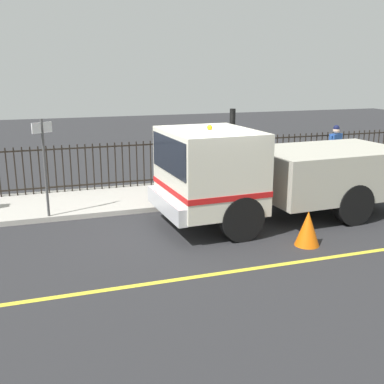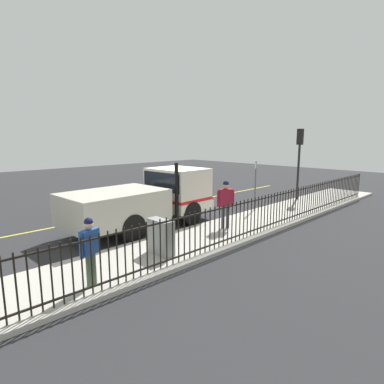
% 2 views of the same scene
% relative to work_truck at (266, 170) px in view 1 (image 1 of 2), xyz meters
% --- Properties ---
extents(ground_plane, '(53.03, 53.03, 0.00)m').
position_rel_work_truck_xyz_m(ground_plane, '(-0.18, 1.83, -1.21)').
color(ground_plane, '#2B2B2D').
rests_on(ground_plane, ground).
extents(sidewalk_slab, '(2.56, 24.11, 0.13)m').
position_rel_work_truck_xyz_m(sidewalk_slab, '(2.71, 1.83, -1.15)').
color(sidewalk_slab, '#B7B2A8').
rests_on(sidewalk_slab, ground).
extents(lane_marking, '(0.12, 21.70, 0.01)m').
position_rel_work_truck_xyz_m(lane_marking, '(-2.50, 1.83, -1.21)').
color(lane_marking, yellow).
rests_on(lane_marking, ground).
extents(work_truck, '(2.58, 6.13, 2.56)m').
position_rel_work_truck_xyz_m(work_truck, '(0.00, 0.00, 0.00)').
color(work_truck, silver).
rests_on(work_truck, ground).
extents(worker_standing, '(0.48, 0.56, 1.81)m').
position_rel_work_truck_xyz_m(worker_standing, '(2.54, 1.48, 0.02)').
color(worker_standing, maroon).
rests_on(worker_standing, sidewalk_slab).
extents(pedestrian_distant, '(0.35, 0.57, 1.60)m').
position_rel_work_truck_xyz_m(pedestrian_distant, '(3.35, -4.27, -0.11)').
color(pedestrian_distant, '#264C99').
rests_on(pedestrian_distant, sidewalk_slab).
extents(iron_fence, '(0.04, 20.53, 1.33)m').
position_rel_work_truck_xyz_m(iron_fence, '(3.74, 1.83, -0.42)').
color(iron_fence, black).
rests_on(iron_fence, sidewalk_slab).
extents(utility_cabinet, '(0.87, 0.36, 1.03)m').
position_rel_work_truck_xyz_m(utility_cabinet, '(2.91, -1.89, -0.57)').
color(utility_cabinet, gray).
rests_on(utility_cabinet, sidewalk_slab).
extents(traffic_cone, '(0.50, 0.50, 0.72)m').
position_rel_work_truck_xyz_m(traffic_cone, '(-1.79, -0.06, -0.85)').
color(traffic_cone, orange).
rests_on(traffic_cone, ground).
extents(street_sign, '(0.27, 0.45, 2.28)m').
position_rel_work_truck_xyz_m(street_sign, '(1.54, 4.85, 0.34)').
color(street_sign, '#4C4C4C').
rests_on(street_sign, sidewalk_slab).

